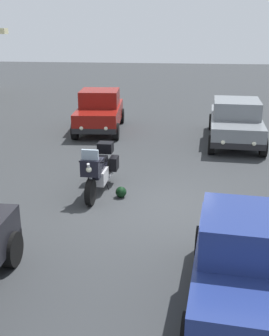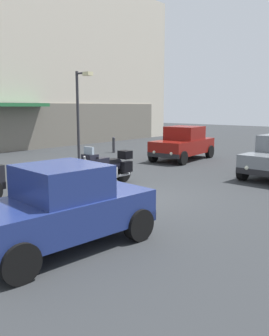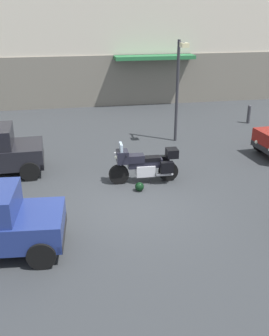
{
  "view_description": "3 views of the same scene",
  "coord_description": "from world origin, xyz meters",
  "px_view_note": "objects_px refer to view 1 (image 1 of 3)",
  "views": [
    {
      "loc": [
        -9.15,
        -0.59,
        4.11
      ],
      "look_at": [
        1.01,
        0.68,
        0.61
      ],
      "focal_mm": 44.73,
      "sensor_mm": 36.0,
      "label": 1
    },
    {
      "loc": [
        -7.57,
        -6.79,
        2.6
      ],
      "look_at": [
        0.54,
        0.18,
        0.77
      ],
      "focal_mm": 38.57,
      "sensor_mm": 36.0,
      "label": 2
    },
    {
      "loc": [
        -1.75,
        -9.91,
        5.33
      ],
      "look_at": [
        0.29,
        0.85,
        0.82
      ],
      "focal_mm": 42.42,
      "sensor_mm": 36.0,
      "label": 3
    }
  ],
  "objects_px": {
    "car_compact_side": "(248,263)",
    "car_sedan_far": "(236,121)",
    "car_wagon_end": "(100,111)",
    "motorcycle": "(98,169)",
    "helmet": "(121,192)"
  },
  "relations": [
    {
      "from": "car_compact_side",
      "to": "car_sedan_far",
      "type": "bearing_deg",
      "value": -179.7
    },
    {
      "from": "car_compact_side",
      "to": "car_wagon_end",
      "type": "relative_size",
      "value": 0.9
    },
    {
      "from": "motorcycle",
      "to": "car_sedan_far",
      "type": "bearing_deg",
      "value": 145.73
    },
    {
      "from": "car_sedan_far",
      "to": "car_compact_side",
      "type": "distance_m",
      "value": 9.9
    },
    {
      "from": "car_sedan_far",
      "to": "helmet",
      "type": "bearing_deg",
      "value": -27.01
    },
    {
      "from": "car_compact_side",
      "to": "car_wagon_end",
      "type": "xyz_separation_m",
      "value": [
        10.96,
        4.5,
        0.04
      ]
    },
    {
      "from": "car_sedan_far",
      "to": "motorcycle",
      "type": "bearing_deg",
      "value": -32.92
    },
    {
      "from": "car_compact_side",
      "to": "car_wagon_end",
      "type": "distance_m",
      "value": 11.85
    },
    {
      "from": "car_sedan_far",
      "to": "car_wagon_end",
      "type": "xyz_separation_m",
      "value": [
        1.1,
        5.31,
        0.03
      ]
    },
    {
      "from": "motorcycle",
      "to": "helmet",
      "type": "height_order",
      "value": "motorcycle"
    },
    {
      "from": "motorcycle",
      "to": "car_compact_side",
      "type": "xyz_separation_m",
      "value": [
        -4.35,
        -3.18,
        0.15
      ]
    },
    {
      "from": "motorcycle",
      "to": "car_sedan_far",
      "type": "height_order",
      "value": "car_sedan_far"
    },
    {
      "from": "helmet",
      "to": "car_wagon_end",
      "type": "xyz_separation_m",
      "value": [
        6.93,
        1.95,
        0.67
      ]
    },
    {
      "from": "car_wagon_end",
      "to": "helmet",
      "type": "bearing_deg",
      "value": 10.95
    },
    {
      "from": "helmet",
      "to": "car_sedan_far",
      "type": "distance_m",
      "value": 6.76
    }
  ]
}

